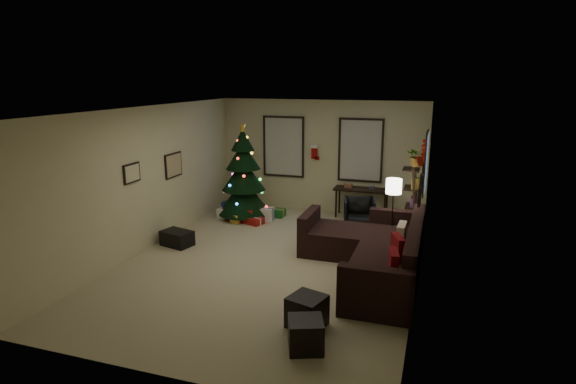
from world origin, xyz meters
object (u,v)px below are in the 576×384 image
Objects in this scene: desk at (362,192)px; bookshelf at (414,201)px; desk_chair at (359,212)px; christmas_tree at (244,178)px; sofa at (375,254)px.

bookshelf reaches higher than desk.
desk is 0.77× the size of bookshelf.
bookshelf reaches higher than desk_chair.
christmas_tree is 1.76× the size of desk.
desk is at bearing 82.73° from desk_chair.
bookshelf is at bearing -5.15° from christmas_tree.
bookshelf is (1.24, -1.23, 0.20)m from desk.
christmas_tree is at bearing 174.85° from bookshelf.
desk_chair is 1.41m from bookshelf.
christmas_tree is 1.35× the size of bookshelf.
desk is (-0.74, 3.07, 0.30)m from sofa.
bookshelf is at bearing -44.56° from desk.
bookshelf is (0.50, 1.85, 0.50)m from sofa.
sofa is at bearing -87.06° from desk_chair.
christmas_tree is 0.72× the size of sofa.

